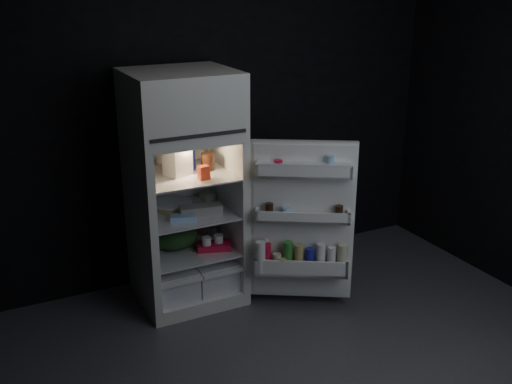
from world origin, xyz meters
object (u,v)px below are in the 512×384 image
refrigerator (183,181)px  yogurt_tray (214,246)px  egg_carton (201,210)px  fridge_door (302,225)px  milk_jug (177,159)px

refrigerator → yogurt_tray: bearing=-42.2°
refrigerator → egg_carton: bearing=-60.6°
yogurt_tray → fridge_door: bearing=-19.9°
refrigerator → egg_carton: refrigerator is taller
fridge_door → milk_jug: (-0.75, 0.53, 0.47)m
refrigerator → fridge_door: size_ratio=1.46×
yogurt_tray → refrigerator: bearing=155.8°
fridge_door → milk_jug: 1.03m
milk_jug → fridge_door: bearing=-53.6°
refrigerator → yogurt_tray: (0.17, -0.16, -0.50)m
milk_jug → refrigerator: bearing=20.0°
refrigerator → egg_carton: (0.08, -0.14, -0.19)m
milk_jug → egg_carton: milk_jug is taller
fridge_door → egg_carton: bearing=145.6°
egg_carton → yogurt_tray: egg_carton is taller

